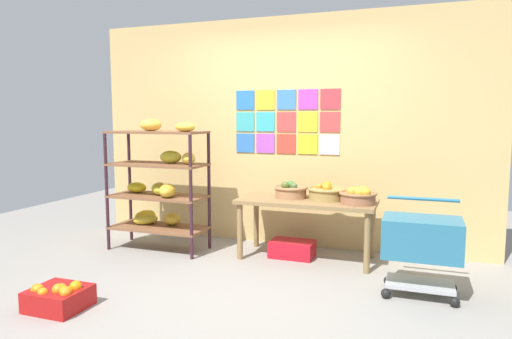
% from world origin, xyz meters
% --- Properties ---
extents(ground, '(9.13, 9.13, 0.00)m').
position_xyz_m(ground, '(0.00, 0.00, 0.00)').
color(ground, gray).
extents(back_wall_with_art, '(4.66, 0.07, 2.61)m').
position_xyz_m(back_wall_with_art, '(0.00, 1.59, 1.31)').
color(back_wall_with_art, tan).
rests_on(back_wall_with_art, ground).
extents(banana_shelf_unit, '(1.08, 0.53, 1.46)m').
position_xyz_m(banana_shelf_unit, '(-1.24, 0.91, 0.75)').
color(banana_shelf_unit, '#371C27').
rests_on(banana_shelf_unit, ground).
extents(display_table, '(1.41, 0.63, 0.63)m').
position_xyz_m(display_table, '(0.40, 1.10, 0.55)').
color(display_table, olive).
rests_on(display_table, ground).
extents(fruit_basket_back_right, '(0.36, 0.36, 0.18)m').
position_xyz_m(fruit_basket_back_right, '(0.21, 1.15, 0.70)').
color(fruit_basket_back_right, '#A3714C').
rests_on(fruit_basket_back_right, display_table).
extents(fruit_basket_left, '(0.37, 0.37, 0.18)m').
position_xyz_m(fruit_basket_left, '(0.93, 1.03, 0.71)').
color(fruit_basket_left, '#966143').
rests_on(fruit_basket_left, display_table).
extents(fruit_basket_centre, '(0.39, 0.39, 0.19)m').
position_xyz_m(fruit_basket_centre, '(0.59, 1.17, 0.70)').
color(fruit_basket_centre, '#9C7E44').
rests_on(fruit_basket_centre, display_table).
extents(produce_crate_under_table, '(0.46, 0.30, 0.17)m').
position_xyz_m(produce_crate_under_table, '(0.25, 1.11, 0.09)').
color(produce_crate_under_table, red).
rests_on(produce_crate_under_table, ground).
extents(orange_crate_foreground, '(0.42, 0.37, 0.22)m').
position_xyz_m(orange_crate_foreground, '(-1.10, -0.79, 0.10)').
color(orange_crate_foreground, '#A91514').
rests_on(orange_crate_foreground, ground).
extents(shopping_cart, '(0.62, 0.46, 0.79)m').
position_xyz_m(shopping_cart, '(1.53, 0.44, 0.46)').
color(shopping_cart, black).
rests_on(shopping_cart, ground).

